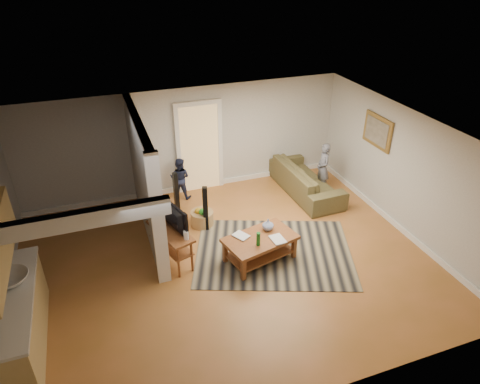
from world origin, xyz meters
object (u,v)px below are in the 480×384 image
Objects in this scene: child at (321,190)px; toddler at (181,197)px; speaker_left at (206,209)px; speaker_right at (176,192)px; coffee_table at (261,242)px; sofa at (304,191)px; toy_basket at (202,217)px; tv_console at (171,233)px.

toddler is at bearing -94.87° from child.
speaker_left is 1.06× the size of speaker_right.
coffee_table is 1.53× the size of speaker_right.
speaker_right reaches higher than sofa.
speaker_right is 1.96× the size of toy_basket.
toy_basket is (0.37, -0.74, -0.29)m from speaker_right.
tv_console is at bearing 161.80° from coffee_table.
coffee_table is at bearing -45.31° from speaker_left.
speaker_left is 1.02m from speaker_right.
speaker_right is at bearing 130.42° from speaker_left.
tv_console is 1.25× the size of speaker_right.
toddler is (-0.16, 1.29, -0.18)m from toy_basket.
sofa is 2.96m from toddler.
speaker_right is (0.46, 1.72, -0.16)m from tv_console.
toy_basket is at bearing -74.75° from speaker_right.
sofa is 3.12m from speaker_right.
sofa is at bearing -164.24° from toddler.
toddler is at bearing 97.14° from toy_basket.
sofa is at bearing 32.26° from speaker_left.
speaker_left is (-2.67, -0.74, 0.50)m from sofa.
speaker_right is (-3.08, 0.19, 0.47)m from sofa.
coffee_table reaches higher than toy_basket.
tv_console is at bearing 111.86° from sofa.
sofa is 2.87m from coffee_table.
child is (2.38, 1.96, -0.40)m from coffee_table.
speaker_left is (0.87, 0.79, -0.13)m from tv_console.
speaker_right is 0.94× the size of toddler.
toy_basket is 0.40× the size of child.
toy_basket is at bearing 99.89° from sofa.
coffee_table is (-1.98, -2.04, 0.40)m from sofa.
tv_console reaches higher than toddler.
sofa is 1.91× the size of child.
coffee_table is 1.65m from tv_console.
toy_basket is 0.48× the size of toddler.
toddler is at bearing 57.62° from speaker_right.
speaker_left is at bearing -80.13° from toy_basket.
child is (3.94, 1.44, -0.63)m from tv_console.
child is at bearing -16.15° from speaker_right.
toddler is (-2.87, 0.75, 0.00)m from sofa.
speaker_left is at bearing 103.97° from sofa.
speaker_left is 2.08× the size of toy_basket.
toddler reaches higher than sofa.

